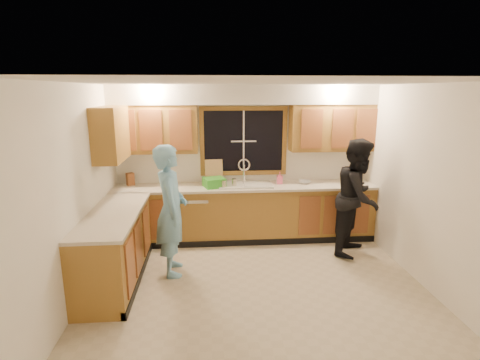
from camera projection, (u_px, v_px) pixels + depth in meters
name	position (u px, v px, depth m)	size (l,w,h in m)	color
floor	(257.00, 287.00, 4.72)	(4.20, 4.20, 0.00)	#C0B194
ceiling	(260.00, 82.00, 4.14)	(4.20, 4.20, 0.00)	white
wall_back	(243.00, 162.00, 6.27)	(4.20, 4.20, 0.00)	white
wall_left	(76.00, 195.00, 4.26)	(3.80, 3.80, 0.00)	white
wall_right	(427.00, 188.00, 4.60)	(3.80, 3.80, 0.00)	white
base_cabinets_back	(245.00, 213.00, 6.17)	(4.20, 0.60, 0.88)	#A1722E
base_cabinets_left	(115.00, 248.00, 4.81)	(0.60, 1.90, 0.88)	#A1722E
countertop_back	(245.00, 187.00, 6.05)	(4.20, 0.63, 0.04)	beige
countertop_left	(114.00, 214.00, 4.70)	(0.63, 1.90, 0.04)	beige
upper_cabinets_left	(154.00, 129.00, 5.86)	(1.35, 0.33, 0.75)	#A1722E
upper_cabinets_right	(331.00, 128.00, 6.09)	(1.35, 0.33, 0.75)	#A1722E
upper_cabinets_return	(111.00, 134.00, 5.22)	(0.33, 0.90, 0.75)	#A1722E
soffit	(245.00, 95.00, 5.85)	(4.20, 0.35, 0.30)	silver
window_frame	(244.00, 141.00, 6.18)	(1.44, 0.03, 1.14)	black
sink	(245.00, 189.00, 6.07)	(0.86, 0.52, 0.57)	silver
dishwasher	(193.00, 217.00, 6.10)	(0.60, 0.56, 0.82)	white
stove	(103.00, 268.00, 4.26)	(0.58, 0.75, 0.90)	white
man	(171.00, 210.00, 4.92)	(0.64, 0.42, 1.75)	#75B5DD
woman	(358.00, 197.00, 5.56)	(0.85, 0.66, 1.74)	black
knife_block	(130.00, 179.00, 6.04)	(0.11, 0.09, 0.20)	#955329
cutting_board	(214.00, 171.00, 6.18)	(0.29, 0.02, 0.39)	tan
dish_crate	(214.00, 182.00, 5.94)	(0.31, 0.29, 0.15)	green
soap_bottle	(280.00, 178.00, 6.14)	(0.09, 0.09, 0.20)	#F55D87
bowl	(305.00, 182.00, 6.17)	(0.20, 0.20, 0.05)	silver
can_left	(224.00, 184.00, 5.84)	(0.07, 0.07, 0.13)	beige
can_right	(234.00, 183.00, 5.94)	(0.07, 0.07, 0.13)	beige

